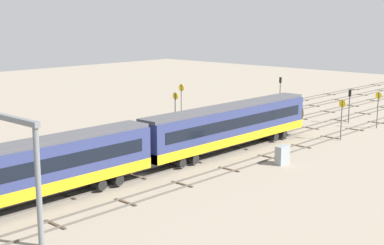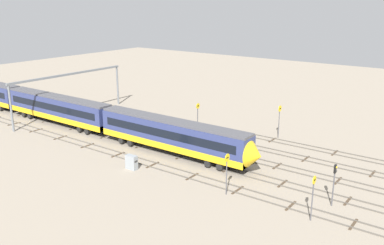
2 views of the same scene
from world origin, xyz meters
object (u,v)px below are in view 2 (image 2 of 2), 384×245
(speed_sign_near_foreground, at_px, (313,192))
(signal_light_trackside_departure, at_px, (334,179))
(overhead_gantry, at_px, (69,82))
(speed_sign_distant_end, at_px, (279,117))
(relay_cabinet, at_px, (132,162))
(speed_sign_far_trackside, at_px, (227,168))
(speed_sign_mid_trackside, at_px, (198,117))
(train, at_px, (18,100))

(speed_sign_near_foreground, bearing_deg, signal_light_trackside_departure, 81.89)
(overhead_gantry, height_order, speed_sign_near_foreground, overhead_gantry)
(speed_sign_distant_end, height_order, relay_cabinet, speed_sign_distant_end)
(speed_sign_far_trackside, bearing_deg, speed_sign_near_foreground, -0.01)
(speed_sign_mid_trackside, xyz_separation_m, signal_light_trackside_departure, (23.68, -9.25, -0.58))
(signal_light_trackside_departure, bearing_deg, speed_sign_far_trackside, -157.49)
(speed_sign_mid_trackside, bearing_deg, speed_sign_near_foreground, -30.25)
(train, distance_m, speed_sign_far_trackside, 49.66)
(train, xyz_separation_m, overhead_gantry, (9.34, 4.67, 3.61))
(speed_sign_distant_end, relative_size, relay_cabinet, 2.82)
(speed_sign_mid_trackside, distance_m, speed_sign_far_trackside, 19.08)
(train, height_order, signal_light_trackside_departure, train)
(overhead_gantry, distance_m, signal_light_trackside_departure, 50.65)
(speed_sign_far_trackside, bearing_deg, speed_sign_distant_end, 100.67)
(overhead_gantry, bearing_deg, train, -153.43)
(overhead_gantry, xyz_separation_m, speed_sign_far_trackside, (39.94, -10.87, -3.21))
(train, bearing_deg, speed_sign_far_trackside, -7.17)
(speed_sign_near_foreground, bearing_deg, train, 173.98)
(overhead_gantry, xyz_separation_m, signal_light_trackside_departure, (50.10, -6.66, -3.29))
(speed_sign_far_trackside, bearing_deg, overhead_gantry, 164.78)
(train, xyz_separation_m, speed_sign_far_trackside, (49.27, -6.20, 0.40))
(speed_sign_near_foreground, height_order, signal_light_trackside_departure, speed_sign_near_foreground)
(overhead_gantry, height_order, signal_light_trackside_departure, overhead_gantry)
(speed_sign_far_trackside, relative_size, speed_sign_distant_end, 0.92)
(train, distance_m, speed_sign_distant_end, 47.76)
(speed_sign_far_trackside, xyz_separation_m, relay_cabinet, (-13.40, -0.89, -2.14))
(overhead_gantry, height_order, relay_cabinet, overhead_gantry)
(overhead_gantry, height_order, speed_sign_distant_end, overhead_gantry)
(train, distance_m, overhead_gantry, 11.04)
(train, relative_size, speed_sign_mid_trackside, 17.56)
(speed_sign_distant_end, xyz_separation_m, signal_light_trackside_departure, (14.23, -17.38, -0.41))
(speed_sign_near_foreground, distance_m, signal_light_trackside_departure, 4.26)
(speed_sign_near_foreground, height_order, speed_sign_distant_end, speed_sign_distant_end)
(speed_sign_mid_trackside, bearing_deg, overhead_gantry, -174.40)
(overhead_gantry, relative_size, speed_sign_near_foreground, 5.14)
(speed_sign_far_trackside, height_order, relay_cabinet, speed_sign_far_trackside)
(signal_light_trackside_departure, bearing_deg, speed_sign_distant_end, 129.32)
(train, relative_size, speed_sign_distant_end, 19.49)
(overhead_gantry, xyz_separation_m, speed_sign_distant_end, (35.87, 10.72, -2.88))
(train, xyz_separation_m, speed_sign_distant_end, (45.21, 15.39, 0.72))
(speed_sign_near_foreground, height_order, relay_cabinet, speed_sign_near_foreground)
(relay_cabinet, bearing_deg, speed_sign_mid_trackside, 90.48)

